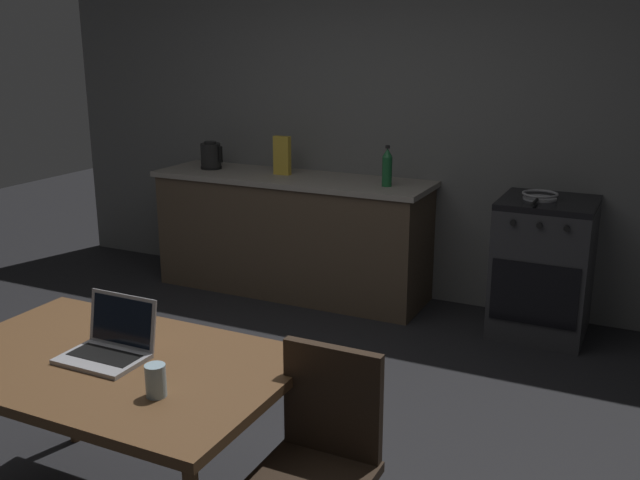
% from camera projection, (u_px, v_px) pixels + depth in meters
% --- Properties ---
extents(ground_plane, '(12.00, 12.00, 0.00)m').
position_uv_depth(ground_plane, '(213.00, 434.00, 3.62)').
color(ground_plane, black).
extents(back_wall, '(6.40, 0.10, 2.68)m').
position_uv_depth(back_wall, '(428.00, 121.00, 5.23)').
color(back_wall, slate).
rests_on(back_wall, ground_plane).
extents(kitchen_counter, '(2.16, 0.64, 0.92)m').
position_uv_depth(kitchen_counter, '(292.00, 234.00, 5.56)').
color(kitchen_counter, '#4C3D2D').
rests_on(kitchen_counter, ground_plane).
extents(stove_oven, '(0.60, 0.62, 0.92)m').
position_uv_depth(stove_oven, '(543.00, 267.00, 4.77)').
color(stove_oven, '#2D2D30').
rests_on(stove_oven, ground_plane).
extents(dining_table, '(1.40, 0.88, 0.73)m').
position_uv_depth(dining_table, '(113.00, 375.00, 2.79)').
color(dining_table, brown).
rests_on(dining_table, ground_plane).
extents(chair, '(0.40, 0.40, 0.87)m').
position_uv_depth(chair, '(320.00, 454.00, 2.56)').
color(chair, '#2D2116').
rests_on(chair, ground_plane).
extents(laptop, '(0.32, 0.26, 0.23)m').
position_uv_depth(laptop, '(109.00, 346.00, 2.79)').
color(laptop, '#99999E').
rests_on(laptop, dining_table).
extents(electric_kettle, '(0.19, 0.17, 0.22)m').
position_uv_depth(electric_kettle, '(211.00, 156.00, 5.71)').
color(electric_kettle, black).
rests_on(electric_kettle, kitchen_counter).
extents(bottle, '(0.07, 0.07, 0.29)m').
position_uv_depth(bottle, '(387.00, 167.00, 5.03)').
color(bottle, '#19592D').
rests_on(bottle, kitchen_counter).
extents(frying_pan, '(0.23, 0.40, 0.05)m').
position_uv_depth(frying_pan, '(540.00, 196.00, 4.63)').
color(frying_pan, gray).
rests_on(frying_pan, stove_oven).
extents(drinking_glass, '(0.07, 0.07, 0.12)m').
position_uv_depth(drinking_glass, '(156.00, 380.00, 2.48)').
color(drinking_glass, '#99B7C6').
rests_on(drinking_glass, dining_table).
extents(cereal_box, '(0.13, 0.05, 0.29)m').
position_uv_depth(cereal_box, '(282.00, 156.00, 5.45)').
color(cereal_box, gold).
rests_on(cereal_box, kitchen_counter).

